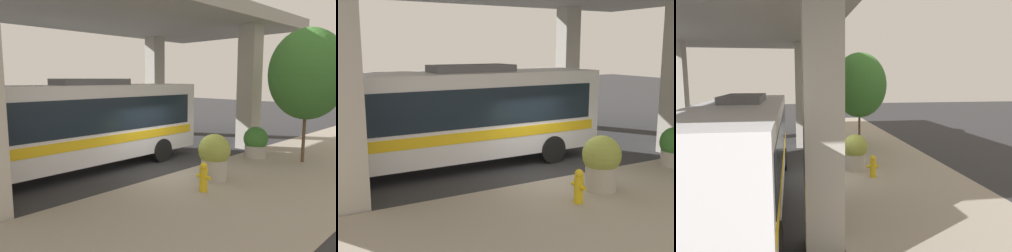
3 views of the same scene
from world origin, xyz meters
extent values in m
plane|color=#2D2D30|center=(0.00, 0.00, 0.00)|extent=(80.00, 80.00, 0.00)
cube|color=gray|center=(-3.00, 0.00, 0.01)|extent=(6.00, 40.00, 0.02)
cube|color=#ADA89E|center=(0.50, -6.14, 3.09)|extent=(0.90, 0.90, 6.18)
cube|color=#ADA89E|center=(0.50, 6.14, 3.09)|extent=(0.90, 0.90, 6.18)
cube|color=#ADA89E|center=(7.50, -6.14, 3.09)|extent=(0.90, 0.90, 6.18)
cube|color=#ADA89E|center=(4.00, 0.00, 6.48)|extent=(9.40, 20.27, 0.60)
cube|color=silver|center=(2.89, 2.69, 1.88)|extent=(2.69, 11.53, 2.85)
cube|color=#19232D|center=(2.89, 2.69, 2.22)|extent=(2.73, 10.60, 1.26)
cube|color=yellow|center=(2.89, 2.69, 1.31)|extent=(2.73, 10.95, 0.34)
cube|color=slate|center=(2.89, 1.54, 3.42)|extent=(1.35, 2.88, 0.24)
cylinder|color=black|center=(1.62, 6.72, 0.50)|extent=(0.28, 1.00, 1.00)
cylinder|color=black|center=(1.62, -1.06, 0.50)|extent=(0.28, 1.00, 1.00)
cylinder|color=black|center=(4.15, -1.06, 0.50)|extent=(0.28, 1.00, 1.00)
cylinder|color=gold|center=(-2.10, 0.71, 0.38)|extent=(0.25, 0.25, 0.76)
sphere|color=gold|center=(-2.10, 0.71, 0.83)|extent=(0.24, 0.24, 0.24)
cylinder|color=gold|center=(-2.29, 0.71, 0.49)|extent=(0.15, 0.11, 0.11)
cylinder|color=gold|center=(-1.92, 0.71, 0.49)|extent=(0.15, 0.11, 0.11)
cylinder|color=#ADA89E|center=(-1.59, -0.52, 0.38)|extent=(0.91, 0.91, 0.77)
sphere|color=olive|center=(-1.59, -0.52, 1.08)|extent=(1.13, 1.13, 1.13)
sphere|color=orange|center=(-1.47, -0.61, 0.90)|extent=(0.32, 0.32, 0.32)
cylinder|color=#ADA89E|center=(-0.87, -4.56, 0.28)|extent=(0.95, 0.95, 0.56)
sphere|color=#38722D|center=(-0.87, -4.56, 0.86)|extent=(1.09, 1.09, 1.09)
sphere|color=#BF334C|center=(-0.75, -4.65, 0.69)|extent=(0.33, 0.33, 0.33)
cylinder|color=brown|center=(-2.76, -5.19, 1.40)|extent=(0.13, 0.13, 2.79)
ellipsoid|color=#38722D|center=(-2.76, -5.19, 3.73)|extent=(3.14, 3.14, 3.76)
camera|label=1|loc=(-8.32, 8.52, 3.52)|focal=35.00mm
camera|label=2|loc=(-10.54, 7.63, 4.12)|focal=45.00mm
camera|label=3|loc=(1.22, 13.65, 4.14)|focal=35.00mm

